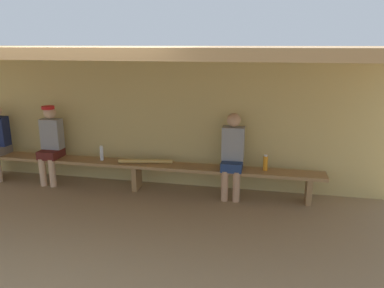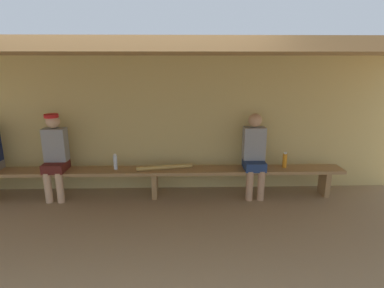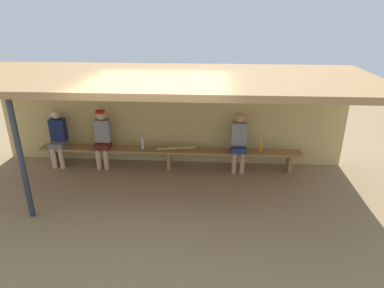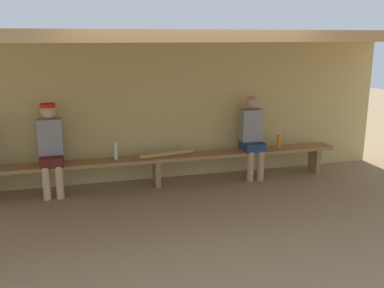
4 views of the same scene
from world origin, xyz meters
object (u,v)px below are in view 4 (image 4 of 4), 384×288
(water_bottle_green, at_px, (279,140))
(baseball_bat, at_px, (167,154))
(player_near_post, at_px, (51,145))
(water_bottle_clear, at_px, (116,152))
(bench, at_px, (156,161))
(player_middle, at_px, (252,134))

(water_bottle_green, xyz_separation_m, baseball_bat, (-1.92, -0.04, -0.09))
(player_near_post, xyz_separation_m, baseball_bat, (1.69, -0.00, -0.25))
(water_bottle_clear, relative_size, baseball_bat, 0.29)
(bench, relative_size, water_bottle_clear, 23.72)
(water_bottle_green, bearing_deg, baseball_bat, -178.72)
(player_near_post, distance_m, baseball_bat, 1.71)
(bench, distance_m, baseball_bat, 0.20)
(bench, xyz_separation_m, water_bottle_clear, (-0.61, 0.02, 0.19))
(player_middle, bearing_deg, player_near_post, 179.99)
(player_near_post, bearing_deg, bench, -0.13)
(water_bottle_green, bearing_deg, player_middle, -175.49)
(player_middle, xyz_separation_m, baseball_bat, (-1.42, -0.00, -0.24))
(player_near_post, relative_size, baseball_bat, 1.52)
(baseball_bat, bearing_deg, water_bottle_green, -8.51)
(water_bottle_green, height_order, water_bottle_clear, water_bottle_clear)
(water_bottle_green, xyz_separation_m, water_bottle_clear, (-2.70, -0.02, 0.00))
(water_bottle_clear, bearing_deg, water_bottle_green, 0.51)
(bench, height_order, player_near_post, player_near_post)
(player_near_post, height_order, water_bottle_green, player_near_post)
(player_middle, distance_m, player_near_post, 3.11)
(player_near_post, bearing_deg, player_middle, -0.01)
(player_middle, xyz_separation_m, player_near_post, (-3.11, 0.00, 0.02))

